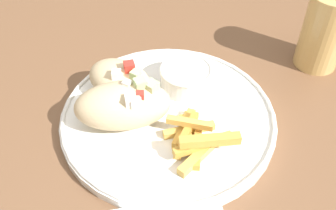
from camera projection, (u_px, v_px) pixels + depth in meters
The scene contains 7 objects.
table at pixel (152, 129), 0.66m from camera, with size 1.34×1.34×0.76m.
plate at pixel (168, 117), 0.57m from camera, with size 0.31×0.31×0.02m.
pita_sandwich_near at pixel (123, 105), 0.54m from camera, with size 0.14×0.09×0.07m.
pita_sandwich_far at pixel (119, 81), 0.58m from camera, with size 0.12×0.12×0.06m.
fries_pile at pixel (194, 138), 0.52m from camera, with size 0.10×0.11×0.04m.
sauce_ramekin at pixel (186, 76), 0.60m from camera, with size 0.08×0.08×0.04m.
water_glass at pixel (323, 34), 0.63m from camera, with size 0.07×0.07×0.13m.
Camera 1 is at (0.03, -0.44, 1.18)m, focal length 42.00 mm.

